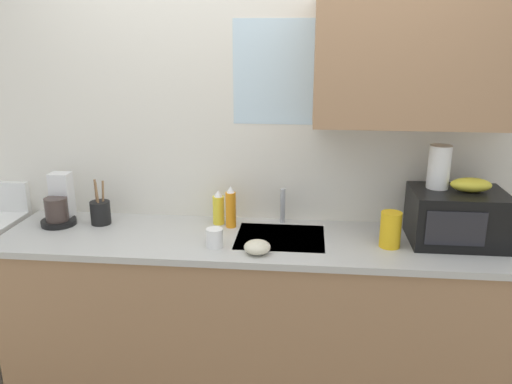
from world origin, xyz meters
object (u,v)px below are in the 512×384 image
at_px(dish_soap_bottle_orange, 231,208).
at_px(mug_white, 215,238).
at_px(banana_bunch, 471,185).
at_px(microwave, 457,217).
at_px(paper_towel_roll, 439,167).
at_px(small_bowl, 257,247).
at_px(dish_soap_bottle_yellow, 219,208).
at_px(cereal_canister, 391,230).
at_px(coffee_maker, 59,205).
at_px(utensil_crock, 100,212).

xyz_separation_m(dish_soap_bottle_orange, mug_white, (-0.04, -0.28, -0.06)).
bearing_deg(dish_soap_bottle_orange, banana_bunch, -4.39).
xyz_separation_m(microwave, paper_towel_roll, (-0.10, 0.05, 0.24)).
relative_size(mug_white, small_bowl, 0.73).
height_order(dish_soap_bottle_yellow, mug_white, dish_soap_bottle_yellow).
relative_size(banana_bunch, cereal_canister, 1.10).
bearing_deg(dish_soap_bottle_yellow, mug_white, -83.75).
bearing_deg(banana_bunch, coffee_maker, 178.47).
bearing_deg(paper_towel_roll, dish_soap_bottle_yellow, 175.69).
bearing_deg(mug_white, utensil_crock, 159.47).
xyz_separation_m(microwave, banana_bunch, (0.05, 0.00, 0.17)).
bearing_deg(cereal_canister, banana_bunch, 14.38).
height_order(dish_soap_bottle_orange, cereal_canister, dish_soap_bottle_orange).
bearing_deg(utensil_crock, paper_towel_roll, -0.63).
xyz_separation_m(coffee_maker, utensil_crock, (0.23, 0.01, -0.04)).
bearing_deg(utensil_crock, coffee_maker, -177.14).
bearing_deg(paper_towel_roll, small_bowl, -161.39).
bearing_deg(small_bowl, microwave, 14.08).
bearing_deg(microwave, utensil_crock, 177.85).
relative_size(coffee_maker, utensil_crock, 1.09).
xyz_separation_m(banana_bunch, dish_soap_bottle_yellow, (-1.30, 0.14, -0.21)).
relative_size(banana_bunch, coffee_maker, 0.71).
xyz_separation_m(banana_bunch, cereal_canister, (-0.39, -0.10, -0.21)).
relative_size(banana_bunch, small_bowl, 1.54).
distance_m(banana_bunch, dish_soap_bottle_orange, 1.24).
bearing_deg(paper_towel_roll, dish_soap_bottle_orange, 177.66).
height_order(dish_soap_bottle_yellow, cereal_canister, dish_soap_bottle_yellow).
distance_m(banana_bunch, paper_towel_roll, 0.18).
bearing_deg(banana_bunch, paper_towel_roll, 161.57).
height_order(microwave, coffee_maker, coffee_maker).
xyz_separation_m(microwave, cereal_canister, (-0.34, -0.10, -0.04)).
xyz_separation_m(dish_soap_bottle_orange, utensil_crock, (-0.73, -0.02, -0.04)).
bearing_deg(cereal_canister, dish_soap_bottle_yellow, 165.38).
bearing_deg(cereal_canister, paper_towel_roll, 32.01).
bearing_deg(cereal_canister, mug_white, -174.10).
xyz_separation_m(dish_soap_bottle_orange, dish_soap_bottle_yellow, (-0.08, 0.04, -0.02)).
bearing_deg(coffee_maker, dish_soap_bottle_yellow, 5.03).
xyz_separation_m(paper_towel_roll, dish_soap_bottle_orange, (-1.07, 0.04, -0.27)).
xyz_separation_m(paper_towel_roll, coffee_maker, (-2.04, 0.01, -0.28)).
height_order(banana_bunch, coffee_maker, banana_bunch).
bearing_deg(coffee_maker, microwave, -1.61).
relative_size(microwave, mug_white, 4.84).
bearing_deg(cereal_canister, coffee_maker, 174.96).
relative_size(coffee_maker, cereal_canister, 1.54).
xyz_separation_m(paper_towel_roll, small_bowl, (-0.89, -0.30, -0.35)).
bearing_deg(mug_white, microwave, 8.85).
distance_m(mug_white, utensil_crock, 0.74).
bearing_deg(banana_bunch, small_bowl, -166.50).
distance_m(microwave, mug_white, 1.23).
bearing_deg(dish_soap_bottle_yellow, paper_towel_roll, -4.31).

